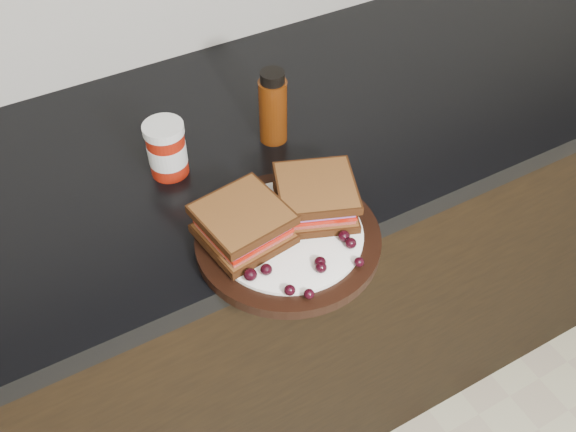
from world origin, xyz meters
name	(u,v)px	position (x,y,z in m)	size (l,w,h in m)	color
base_cabinets	(132,347)	(0.00, 1.70, 0.43)	(3.96, 0.58, 0.86)	black
countertop	(85,199)	(0.00, 1.70, 0.88)	(3.98, 0.60, 0.04)	black
plate	(288,239)	(0.24, 1.43, 0.91)	(0.28, 0.28, 0.02)	black
sandwich_left	(243,224)	(0.18, 1.46, 0.95)	(0.12, 0.12, 0.05)	brown
sandwich_right	(316,197)	(0.30, 1.46, 0.95)	(0.12, 0.12, 0.05)	brown
grape_0	(250,275)	(0.15, 1.38, 0.93)	(0.02, 0.02, 0.02)	black
grape_1	(266,270)	(0.17, 1.38, 0.93)	(0.02, 0.02, 0.02)	black
grape_2	(290,290)	(0.19, 1.33, 0.93)	(0.02, 0.02, 0.01)	black
grape_3	(309,294)	(0.21, 1.32, 0.93)	(0.02, 0.02, 0.01)	black
grape_4	(321,267)	(0.24, 1.35, 0.93)	(0.02, 0.02, 0.02)	black
grape_5	(320,262)	(0.25, 1.36, 0.93)	(0.02, 0.02, 0.02)	black
grape_6	(359,262)	(0.30, 1.33, 0.93)	(0.02, 0.02, 0.01)	black
grape_7	(351,243)	(0.30, 1.36, 0.93)	(0.02, 0.02, 0.02)	black
grape_8	(344,236)	(0.30, 1.38, 0.93)	(0.02, 0.02, 0.02)	black
grape_9	(325,225)	(0.29, 1.41, 0.93)	(0.02, 0.02, 0.02)	black
grape_10	(331,202)	(0.32, 1.45, 0.93)	(0.02, 0.02, 0.02)	black
grape_11	(321,207)	(0.31, 1.45, 0.93)	(0.02, 0.02, 0.01)	black
grape_12	(298,196)	(0.29, 1.49, 0.93)	(0.02, 0.02, 0.02)	black
grape_13	(225,228)	(0.16, 1.48, 0.93)	(0.02, 0.02, 0.02)	black
grape_14	(239,240)	(0.17, 1.45, 0.93)	(0.02, 0.02, 0.01)	black
grape_15	(252,244)	(0.18, 1.43, 0.93)	(0.02, 0.02, 0.02)	black
grape_16	(238,225)	(0.18, 1.48, 0.93)	(0.02, 0.02, 0.02)	black
grape_17	(240,239)	(0.17, 1.45, 0.93)	(0.02, 0.02, 0.02)	black
grape_18	(230,258)	(0.14, 1.42, 0.93)	(0.02, 0.02, 0.02)	black
condiment_jar	(167,149)	(0.14, 1.67, 0.95)	(0.07, 0.07, 0.10)	#971A0B
oil_bottle	(273,107)	(0.34, 1.67, 0.97)	(0.05, 0.05, 0.14)	#4B1F07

